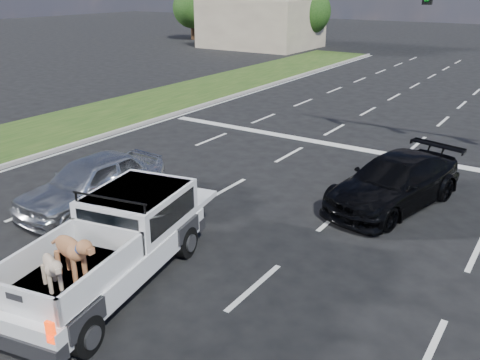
# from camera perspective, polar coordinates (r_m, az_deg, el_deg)

# --- Properties ---
(ground) EXTENTS (160.00, 160.00, 0.00)m
(ground) POSITION_cam_1_polar(r_m,az_deg,el_deg) (11.43, -5.97, -9.24)
(ground) COLOR black
(ground) RESTS_ON ground
(road_markings) EXTENTS (17.75, 60.00, 0.01)m
(road_markings) POSITION_cam_1_polar(r_m,az_deg,el_deg) (16.51, 8.54, 0.50)
(road_markings) COLOR silver
(road_markings) RESTS_ON ground
(grass_median_left) EXTENTS (5.00, 60.00, 0.10)m
(grass_median_left) POSITION_cam_1_polar(r_m,az_deg,el_deg) (23.14, -18.87, 5.73)
(grass_median_left) COLOR #1C3D12
(grass_median_left) RESTS_ON ground
(curb_left) EXTENTS (0.15, 60.00, 0.14)m
(curb_left) POSITION_cam_1_polar(r_m,az_deg,el_deg) (21.30, -14.75, 4.95)
(curb_left) COLOR #A09993
(curb_left) RESTS_ON ground
(building_left) EXTENTS (10.00, 8.00, 4.40)m
(building_left) POSITION_cam_1_polar(r_m,az_deg,el_deg) (51.03, 2.39, 17.14)
(building_left) COLOR #C3B295
(building_left) RESTS_ON ground
(tree_far_a) EXTENTS (4.20, 4.20, 5.40)m
(tree_far_a) POSITION_cam_1_polar(r_m,az_deg,el_deg) (58.34, -5.40, 18.64)
(tree_far_a) COLOR #332114
(tree_far_a) RESTS_ON ground
(tree_far_b) EXTENTS (4.20, 4.20, 5.40)m
(tree_far_b) POSITION_cam_1_polar(r_m,az_deg,el_deg) (54.79, -0.22, 18.57)
(tree_far_b) COLOR #332114
(tree_far_b) RESTS_ON ground
(tree_far_c) EXTENTS (4.20, 4.20, 5.40)m
(tree_far_c) POSITION_cam_1_polar(r_m,az_deg,el_deg) (50.79, 7.71, 18.19)
(tree_far_c) COLOR #332114
(tree_far_c) RESTS_ON ground
(pickup_truck) EXTENTS (2.77, 5.32, 1.90)m
(pickup_truck) POSITION_cam_1_polar(r_m,az_deg,el_deg) (10.60, -14.05, -6.98)
(pickup_truck) COLOR black
(pickup_truck) RESTS_ON ground
(silver_sedan) EXTENTS (1.92, 4.41, 1.48)m
(silver_sedan) POSITION_cam_1_polar(r_m,az_deg,el_deg) (14.33, -16.23, -0.25)
(silver_sedan) COLOR silver
(silver_sedan) RESTS_ON ground
(black_coupe) EXTENTS (3.06, 5.10, 1.38)m
(black_coupe) POSITION_cam_1_polar(r_m,az_deg,el_deg) (14.53, 16.93, -0.22)
(black_coupe) COLOR black
(black_coupe) RESTS_ON ground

